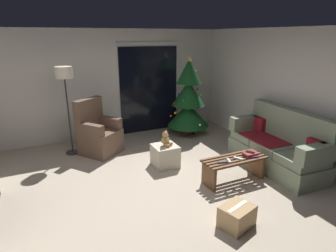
# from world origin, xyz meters

# --- Properties ---
(ground_plane) EXTENTS (7.00, 7.00, 0.00)m
(ground_plane) POSITION_xyz_m (0.00, 0.00, 0.00)
(ground_plane) COLOR #B2A38E
(wall_back) EXTENTS (5.72, 0.12, 2.50)m
(wall_back) POSITION_xyz_m (0.00, 3.06, 1.25)
(wall_back) COLOR silver
(wall_back) RESTS_ON ground
(wall_right) EXTENTS (0.12, 6.00, 2.50)m
(wall_right) POSITION_xyz_m (2.86, 0.00, 1.25)
(wall_right) COLOR silver
(wall_right) RESTS_ON ground
(patio_door_frame) EXTENTS (1.60, 0.02, 2.20)m
(patio_door_frame) POSITION_xyz_m (0.95, 2.99, 1.10)
(patio_door_frame) COLOR silver
(patio_door_frame) RESTS_ON ground
(patio_door_glass) EXTENTS (1.50, 0.02, 2.10)m
(patio_door_glass) POSITION_xyz_m (0.95, 2.97, 1.05)
(patio_door_glass) COLOR black
(patio_door_glass) RESTS_ON ground
(couch) EXTENTS (0.88, 1.98, 1.08)m
(couch) POSITION_xyz_m (2.32, -0.01, 0.40)
(couch) COLOR gray
(couch) RESTS_ON ground
(coffee_table) EXTENTS (1.10, 0.40, 0.42)m
(coffee_table) POSITION_xyz_m (1.23, -0.12, 0.28)
(coffee_table) COLOR brown
(coffee_table) RESTS_ON ground
(remote_graphite) EXTENTS (0.16, 0.07, 0.02)m
(remote_graphite) POSITION_xyz_m (0.95, -0.18, 0.43)
(remote_graphite) COLOR #333338
(remote_graphite) RESTS_ON coffee_table
(remote_silver) EXTENTS (0.09, 0.16, 0.02)m
(remote_silver) POSITION_xyz_m (1.07, -0.18, 0.43)
(remote_silver) COLOR #ADADB2
(remote_silver) RESTS_ON coffee_table
(remote_white) EXTENTS (0.12, 0.16, 0.02)m
(remote_white) POSITION_xyz_m (1.27, -0.17, 0.43)
(remote_white) COLOR silver
(remote_white) RESTS_ON coffee_table
(book_stack) EXTENTS (0.25, 0.23, 0.06)m
(book_stack) POSITION_xyz_m (1.53, -0.16, 0.45)
(book_stack) COLOR #6B3D7A
(book_stack) RESTS_ON coffee_table
(cell_phone) EXTENTS (0.13, 0.16, 0.01)m
(cell_phone) POSITION_xyz_m (1.53, -0.14, 0.48)
(cell_phone) COLOR black
(cell_phone) RESTS_ON book_stack
(christmas_tree) EXTENTS (1.01, 1.02, 1.90)m
(christmas_tree) POSITION_xyz_m (1.69, 2.30, 0.85)
(christmas_tree) COLOR #4C1E19
(christmas_tree) RESTS_ON ground
(armchair) EXTENTS (0.96, 0.96, 1.13)m
(armchair) POSITION_xyz_m (-0.55, 2.06, 0.40)
(armchair) COLOR brown
(armchair) RESTS_ON ground
(floor_lamp) EXTENTS (0.32, 0.32, 1.78)m
(floor_lamp) POSITION_xyz_m (-1.07, 2.27, 1.51)
(floor_lamp) COLOR #2D2D30
(floor_lamp) RESTS_ON ground
(ottoman) EXTENTS (0.44, 0.44, 0.41)m
(ottoman) POSITION_xyz_m (0.43, 0.90, 0.20)
(ottoman) COLOR beige
(ottoman) RESTS_ON ground
(teddy_bear_honey) EXTENTS (0.21, 0.22, 0.29)m
(teddy_bear_honey) POSITION_xyz_m (0.44, 0.89, 0.53)
(teddy_bear_honey) COLOR tan
(teddy_bear_honey) RESTS_ON ottoman
(cardboard_box_taped_mid_floor) EXTENTS (0.50, 0.44, 0.29)m
(cardboard_box_taped_mid_floor) POSITION_xyz_m (0.54, -1.09, 0.14)
(cardboard_box_taped_mid_floor) COLOR tan
(cardboard_box_taped_mid_floor) RESTS_ON ground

